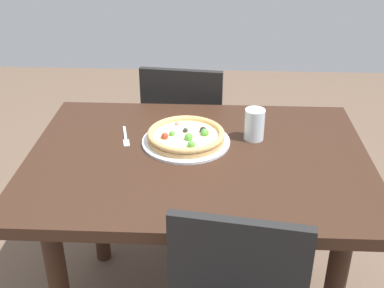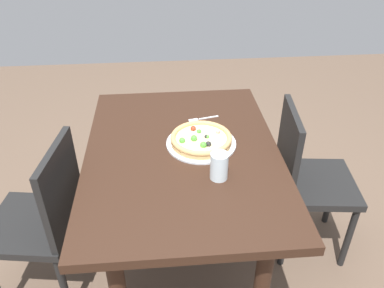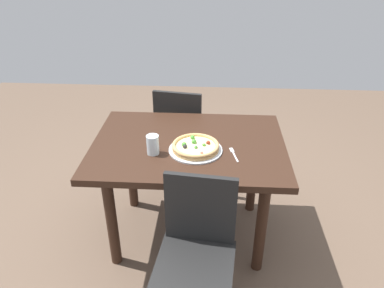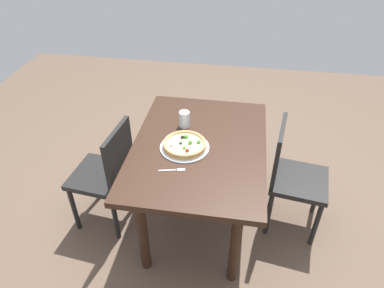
{
  "view_description": "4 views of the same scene",
  "coord_description": "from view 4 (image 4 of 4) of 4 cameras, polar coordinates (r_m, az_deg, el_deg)",
  "views": [
    {
      "loc": [
        -0.05,
        1.55,
        1.65
      ],
      "look_at": [
        0.02,
        -0.05,
        0.78
      ],
      "focal_mm": 46.32,
      "sensor_mm": 36.0,
      "label": 1
    },
    {
      "loc": [
        -1.48,
        0.09,
        1.8
      ],
      "look_at": [
        0.02,
        -0.05,
        0.78
      ],
      "focal_mm": 36.33,
      "sensor_mm": 36.0,
      "label": 2
    },
    {
      "loc": [
        0.15,
        -2.07,
        1.94
      ],
      "look_at": [
        0.02,
        -0.05,
        0.78
      ],
      "focal_mm": 34.72,
      "sensor_mm": 36.0,
      "label": 3
    },
    {
      "loc": [
        1.88,
        0.25,
        2.2
      ],
      "look_at": [
        0.02,
        -0.05,
        0.78
      ],
      "focal_mm": 32.68,
      "sensor_mm": 36.0,
      "label": 4
    }
  ],
  "objects": [
    {
      "name": "pizza",
      "position": [
        2.33,
        -1.2,
        -0.04
      ],
      "size": [
        0.29,
        0.29,
        0.05
      ],
      "color": "tan",
      "rests_on": "plate"
    },
    {
      "name": "dining_table",
      "position": [
        2.45,
        1.16,
        -2.15
      ],
      "size": [
        1.24,
        0.9,
        0.76
      ],
      "color": "#331E14",
      "rests_on": "ground"
    },
    {
      "name": "ground_plane",
      "position": [
        2.9,
        1.0,
        -12.22
      ],
      "size": [
        6.0,
        6.0,
        0.0
      ],
      "primitive_type": "plane",
      "color": "brown"
    },
    {
      "name": "fork",
      "position": [
        2.18,
        -2.92,
        -4.26
      ],
      "size": [
        0.05,
        0.16,
        0.0
      ],
      "rotation": [
        0.0,
        0.0,
        1.8
      ],
      "color": "silver",
      "rests_on": "dining_table"
    },
    {
      "name": "chair_far",
      "position": [
        2.65,
        15.88,
        -4.77
      ],
      "size": [
        0.45,
        0.45,
        0.89
      ],
      "rotation": [
        0.0,
        0.0,
        -0.15
      ],
      "color": "black",
      "rests_on": "ground"
    },
    {
      "name": "chair_near",
      "position": [
        2.64,
        -13.64,
        -4.55
      ],
      "size": [
        0.44,
        0.44,
        0.89
      ],
      "rotation": [
        0.0,
        0.0,
        3.03
      ],
      "color": "black",
      "rests_on": "ground"
    },
    {
      "name": "plate",
      "position": [
        2.35,
        -1.21,
        -0.55
      ],
      "size": [
        0.33,
        0.33,
        0.01
      ],
      "primitive_type": "cylinder",
      "color": "silver",
      "rests_on": "dining_table"
    },
    {
      "name": "drinking_glass",
      "position": [
        2.53,
        -1.25,
        4.07
      ],
      "size": [
        0.08,
        0.08,
        0.12
      ],
      "primitive_type": "cylinder",
      "color": "silver",
      "rests_on": "dining_table"
    }
  ]
}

